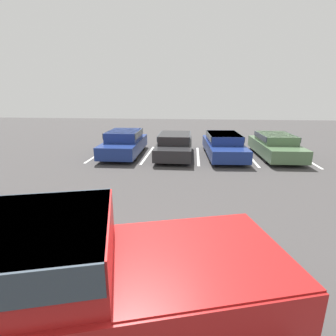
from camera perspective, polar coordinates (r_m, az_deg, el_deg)
The scene contains 11 objects.
ground_plane at distance 4.55m, azimuth -12.27°, elevation -28.53°, with size 60.00×60.00×0.00m, color #423F3F.
stall_stripe_a at distance 14.65m, azimuth -14.70°, elevation 3.06°, with size 0.12×4.10×0.01m, color white.
stall_stripe_b at distance 13.97m, azimuth -4.40°, elevation 2.93°, with size 0.12×4.10×0.01m, color white.
stall_stripe_c at distance 13.78m, azimuth 6.55°, elevation 2.69°, with size 0.12×4.10×0.01m, color white.
stall_stripe_d at distance 14.09m, azimuth 17.40°, elevation 2.35°, with size 0.12×4.10×0.01m, color white.
stall_stripe_e at distance 14.88m, azimuth 27.43°, elevation 1.96°, with size 0.12×4.10×0.01m, color white.
pickup_truck at distance 3.84m, azimuth -24.40°, elevation -22.17°, with size 6.46×3.58×1.76m.
parked_sedan_a at distance 13.99m, azimuth -9.49°, elevation 5.58°, with size 1.83×4.34×1.27m.
parked_sedan_b at distance 13.49m, azimuth 1.48°, elevation 5.17°, with size 1.74×4.32×1.16m.
parked_sedan_c at distance 13.76m, azimuth 11.98°, elevation 5.08°, with size 1.98×4.72×1.17m.
parked_sedan_d at distance 14.40m, azimuth 22.31°, elevation 4.69°, with size 1.83×4.45×1.17m.
Camera 1 is at (1.14, -3.06, 3.17)m, focal length 28.00 mm.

